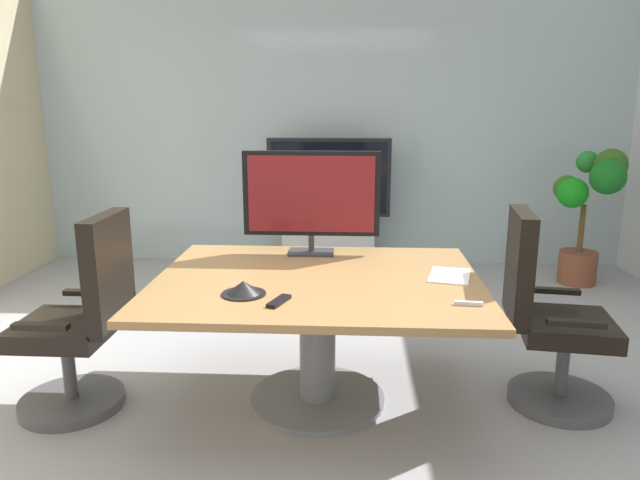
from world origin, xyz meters
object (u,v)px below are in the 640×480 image
object	(u,v)px
wall_display_unit	(329,226)
remote_control	(279,301)
tv_monitor	(311,197)
office_chair_left	(82,330)
conference_table	(317,308)
conference_phone	(244,289)
potted_plant	(589,203)
office_chair_right	(548,326)

from	to	relation	value
wall_display_unit	remote_control	distance (m)	3.09
tv_monitor	remote_control	distance (m)	1.00
office_chair_left	conference_table	bearing A→B (deg)	96.98
tv_monitor	wall_display_unit	size ratio (longest dim) A/B	0.64
conference_phone	potted_plant	bearing A→B (deg)	44.27
wall_display_unit	conference_phone	distance (m)	2.99
conference_table	wall_display_unit	xyz separation A→B (m)	(-0.05, 2.66, -0.11)
conference_phone	remote_control	xyz separation A→B (m)	(0.19, -0.11, -0.02)
tv_monitor	conference_phone	size ratio (longest dim) A/B	3.82
conference_table	office_chair_left	xyz separation A→B (m)	(-1.26, -0.15, -0.10)
office_chair_right	remote_control	xyz separation A→B (m)	(-1.42, -0.46, 0.28)
potted_plant	conference_phone	xyz separation A→B (m)	(-2.65, -2.58, -0.00)
wall_display_unit	conference_phone	size ratio (longest dim) A/B	5.95
conference_phone	office_chair_right	bearing A→B (deg)	12.33
wall_display_unit	conference_table	bearing A→B (deg)	-89.01
office_chair_right	remote_control	size ratio (longest dim) A/B	6.41
wall_display_unit	potted_plant	distance (m)	2.40
wall_display_unit	office_chair_right	bearing A→B (deg)	-63.41
wall_display_unit	tv_monitor	bearing A→B (deg)	-90.61
conference_table	tv_monitor	world-z (taller)	tv_monitor
office_chair_right	wall_display_unit	xyz separation A→B (m)	(-1.31, 2.61, -0.01)
potted_plant	conference_table	bearing A→B (deg)	-135.26
office_chair_left	wall_display_unit	world-z (taller)	wall_display_unit
conference_table	office_chair_left	size ratio (longest dim) A/B	1.60
wall_display_unit	remote_control	bearing A→B (deg)	-92.07
office_chair_left	wall_display_unit	distance (m)	3.06
conference_table	office_chair_left	world-z (taller)	office_chair_left
tv_monitor	wall_display_unit	xyz separation A→B (m)	(0.02, 2.14, -0.64)
tv_monitor	conference_phone	world-z (taller)	tv_monitor
conference_table	conference_phone	size ratio (longest dim) A/B	7.93
conference_table	conference_phone	world-z (taller)	conference_phone
wall_display_unit	potted_plant	bearing A→B (deg)	-9.31
potted_plant	remote_control	world-z (taller)	potted_plant
office_chair_left	tv_monitor	world-z (taller)	tv_monitor
conference_table	office_chair_right	size ratio (longest dim) A/B	1.60
potted_plant	remote_control	distance (m)	3.64
conference_table	conference_phone	distance (m)	0.50
potted_plant	remote_control	size ratio (longest dim) A/B	7.34
wall_display_unit	conference_phone	bearing A→B (deg)	-95.78
office_chair_left	conference_phone	xyz separation A→B (m)	(0.91, -0.15, 0.30)
conference_table	wall_display_unit	size ratio (longest dim) A/B	1.33
wall_display_unit	remote_control	xyz separation A→B (m)	(-0.11, -3.07, 0.30)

